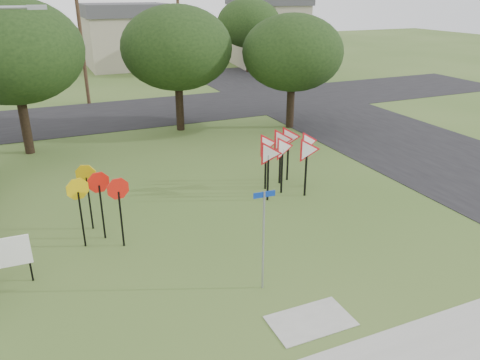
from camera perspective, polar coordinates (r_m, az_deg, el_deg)
name	(u,v)px	position (r m, az deg, el deg)	size (l,w,h in m)	color
ground	(266,271)	(13.61, 3.23, -10.98)	(140.00, 140.00, 0.00)	#3C5A21
street_right	(378,132)	(27.52, 16.47, 5.59)	(8.00, 50.00, 0.02)	black
street_far	(129,113)	(31.47, -13.41, 7.91)	(60.00, 8.00, 0.02)	black
curb_pad	(311,321)	(11.93, 8.62, -16.62)	(2.00, 1.20, 0.02)	#999991
street_name_sign	(263,234)	(12.06, 2.87, -6.63)	(0.58, 0.06, 2.82)	#969A9E
stop_sign_cluster	(96,190)	(15.06, -17.18, -1.21)	(1.81, 1.81, 2.29)	black
yield_sign_cluster	(286,148)	(18.27, 5.62, 3.96)	(3.03, 1.90, 2.40)	black
info_board	(8,254)	(13.95, -26.46, -8.08)	(1.15, 0.07, 1.43)	black
far_pole_a	(81,36)	(34.40, -18.84, 16.31)	(1.40, 0.24, 9.00)	#4B3522
far_pole_b	(179,31)	(39.87, -7.44, 17.54)	(1.40, 0.24, 8.50)	#4B3522
house_mid	(127,35)	(51.16, -13.63, 16.76)	(8.40, 8.40, 6.20)	#B2A88F
house_right	(267,29)	(51.79, 3.36, 17.92)	(8.30, 8.30, 7.20)	#B2A88F
tree_near_left	(12,51)	(24.28, -26.01, 13.92)	(6.40, 6.40, 7.27)	black
tree_near_mid	(177,48)	(26.31, -7.71, 15.65)	(6.00, 6.00, 6.80)	black
tree_near_right	(293,53)	(26.84, 6.42, 15.16)	(5.60, 5.60, 6.33)	black
tree_far_right	(249,23)	(46.41, 1.06, 18.57)	(6.00, 6.00, 6.80)	black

